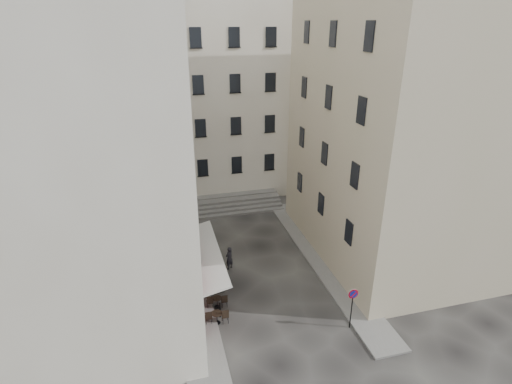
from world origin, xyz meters
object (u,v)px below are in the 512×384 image
object	(u,v)px
no_parking_sign	(353,301)
bistro_table_a	(217,316)
bistro_table_b	(217,301)
pedestrian	(229,258)

from	to	relation	value
no_parking_sign	bistro_table_a	distance (m)	7.28
bistro_table_b	pedestrian	xyz separation A→B (m)	(1.44, 3.65, 0.40)
no_parking_sign	bistro_table_b	size ratio (longest dim) A/B	2.12
no_parking_sign	bistro_table_b	xyz separation A→B (m)	(-6.61, 3.46, -1.34)
no_parking_sign	pedestrian	distance (m)	8.83
pedestrian	no_parking_sign	bearing A→B (deg)	90.64
bistro_table_a	bistro_table_b	size ratio (longest dim) A/B	1.08
bistro_table_a	bistro_table_b	world-z (taller)	bistro_table_a
bistro_table_b	pedestrian	bearing A→B (deg)	68.39
bistro_table_a	no_parking_sign	bearing A→B (deg)	-17.42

